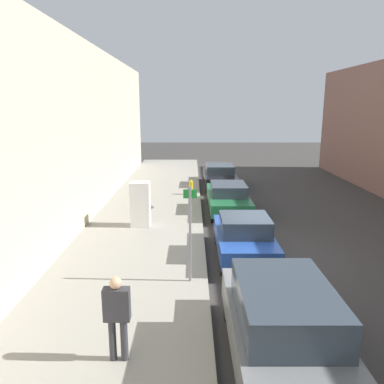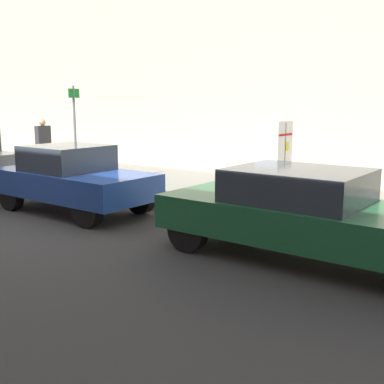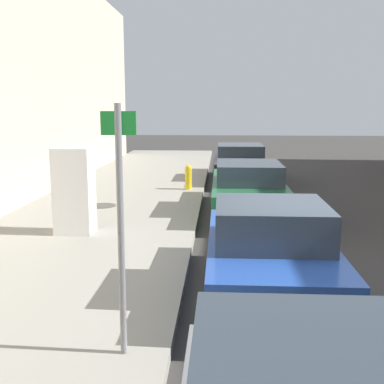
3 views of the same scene
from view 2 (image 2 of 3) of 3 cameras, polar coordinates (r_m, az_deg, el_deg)
name	(u,v)px [view 2 (image 2 of 3)]	position (r m, az deg, el deg)	size (l,w,h in m)	color
ground_plane	(51,217)	(10.63, -16.42, -2.86)	(80.00, 80.00, 0.00)	#383533
sidewalk_slab	(177,186)	(13.52, -1.77, 0.71)	(4.74, 44.00, 0.16)	gray
building_facade_near	(245,60)	(16.29, 6.32, 15.29)	(2.36, 39.60, 7.51)	beige
discarded_refrigerator	(273,158)	(11.91, 9.62, 4.00)	(0.77, 0.62, 1.80)	white
street_sign_post	(75,130)	(13.43, -13.70, 7.11)	(0.36, 0.07, 2.67)	slate
pedestrian_walking_far	(43,140)	(16.90, -17.21, 5.86)	(0.49, 0.23, 1.70)	#333338
parked_hatchback_blue	(72,178)	(10.91, -14.01, 1.62)	(1.75, 3.80, 1.46)	#23479E
parked_sedan_green	(308,214)	(7.51, 13.60, -2.49)	(1.82, 4.72, 1.39)	#1E6038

